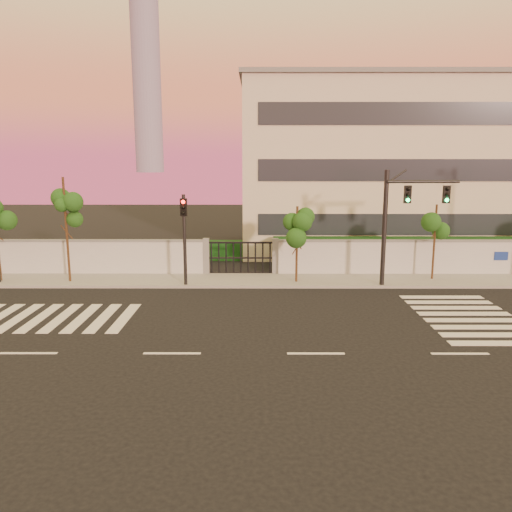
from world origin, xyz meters
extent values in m
plane|color=black|center=(0.00, 0.00, 0.00)|extent=(120.00, 120.00, 0.00)
cube|color=gray|center=(0.00, 10.50, 0.07)|extent=(60.00, 3.00, 0.15)
cube|color=slate|center=(-5.00, 12.00, 1.10)|extent=(0.35, 0.35, 2.20)
cube|color=slate|center=(-1.00, 12.00, 1.10)|extent=(0.35, 0.35, 2.20)
cube|color=black|center=(9.00, 14.50, 0.90)|extent=(20.00, 2.00, 1.80)
cube|color=black|center=(-16.00, 14.50, 0.70)|extent=(12.00, 1.80, 1.40)
cube|color=black|center=(-3.00, 17.00, 0.60)|extent=(6.00, 1.50, 1.20)
cube|color=beige|center=(9.00, 22.00, 6.00)|extent=(24.00, 12.00, 12.00)
cube|color=#262D38|center=(9.00, 15.98, 2.50)|extent=(22.00, 0.08, 1.40)
cube|color=#262D38|center=(9.00, 15.98, 6.00)|extent=(22.00, 0.08, 1.40)
cube|color=#262D38|center=(9.00, 15.98, 9.50)|extent=(22.00, 0.08, 1.40)
cube|color=slate|center=(9.00, 22.00, 12.10)|extent=(24.40, 12.40, 0.30)
cylinder|color=slate|center=(-65.00, 280.00, 55.00)|extent=(16.00, 16.00, 110.00)
cube|color=silver|center=(-12.20, 4.00, 0.01)|extent=(0.50, 4.00, 0.02)
cube|color=silver|center=(-11.30, 4.00, 0.01)|extent=(0.50, 4.00, 0.02)
cube|color=silver|center=(-10.40, 4.00, 0.01)|extent=(0.50, 4.00, 0.02)
cube|color=silver|center=(-9.50, 4.00, 0.01)|extent=(0.50, 4.00, 0.02)
cube|color=silver|center=(-8.60, 4.00, 0.01)|extent=(0.50, 4.00, 0.02)
cube|color=silver|center=(-7.70, 4.00, 0.01)|extent=(0.50, 4.00, 0.02)
cube|color=silver|center=(7.00, 1.00, 0.01)|extent=(4.00, 0.50, 0.02)
cube|color=silver|center=(7.00, 1.90, 0.01)|extent=(4.00, 0.50, 0.02)
cube|color=silver|center=(7.00, 2.80, 0.01)|extent=(4.00, 0.50, 0.02)
cube|color=silver|center=(7.00, 3.70, 0.01)|extent=(4.00, 0.50, 0.02)
cube|color=silver|center=(7.00, 4.60, 0.01)|extent=(4.00, 0.50, 0.02)
cube|color=silver|center=(7.00, 5.50, 0.01)|extent=(4.00, 0.50, 0.02)
cube|color=silver|center=(7.00, 6.40, 0.01)|extent=(4.00, 0.50, 0.02)
cube|color=silver|center=(7.00, 7.30, 0.01)|extent=(4.00, 0.50, 0.02)
cube|color=silver|center=(-10.00, 0.00, 0.01)|extent=(2.00, 0.15, 0.01)
cube|color=silver|center=(-5.00, 0.00, 0.01)|extent=(2.00, 0.15, 0.01)
cube|color=silver|center=(0.00, 0.00, 0.01)|extent=(2.00, 0.15, 0.01)
cube|color=silver|center=(5.00, 0.00, 0.01)|extent=(2.00, 0.15, 0.01)
sphere|color=#194915|center=(-15.72, 10.36, 3.12)|extent=(0.87, 0.87, 0.87)
cylinder|color=#382314|center=(-12.24, 10.01, 2.88)|extent=(0.13, 0.13, 5.76)
sphere|color=#194915|center=(-12.24, 10.01, 4.61)|extent=(1.15, 1.15, 1.15)
sphere|color=#194915|center=(-11.87, 10.22, 3.74)|extent=(0.88, 0.88, 0.88)
sphere|color=#194915|center=(-12.56, 9.86, 4.03)|extent=(0.84, 0.84, 0.84)
cylinder|color=#382314|center=(0.08, 9.98, 2.11)|extent=(0.13, 0.13, 4.22)
sphere|color=#194915|center=(0.08, 9.98, 3.38)|extent=(1.16, 1.16, 1.16)
sphere|color=#194915|center=(0.45, 10.19, 2.74)|extent=(0.89, 0.89, 0.89)
sphere|color=#194915|center=(-0.24, 9.82, 2.96)|extent=(0.84, 0.84, 0.84)
cylinder|color=#382314|center=(7.67, 10.63, 2.13)|extent=(0.11, 0.11, 4.27)
sphere|color=#194915|center=(7.67, 10.63, 3.41)|extent=(1.05, 1.05, 1.05)
sphere|color=#194915|center=(8.00, 10.82, 2.77)|extent=(0.80, 0.80, 0.80)
sphere|color=#194915|center=(7.38, 10.48, 2.99)|extent=(0.76, 0.76, 0.76)
cylinder|color=black|center=(4.54, 9.27, 3.07)|extent=(0.24, 0.24, 6.14)
cylinder|color=black|center=(6.43, 9.27, 5.55)|extent=(3.77, 0.42, 0.16)
cube|color=black|center=(5.63, 9.22, 4.90)|extent=(0.35, 0.18, 0.89)
sphere|color=#0CF259|center=(5.63, 9.11, 4.62)|extent=(0.20, 0.20, 0.20)
cube|color=black|center=(7.61, 9.22, 4.90)|extent=(0.35, 0.18, 0.89)
sphere|color=#0CF259|center=(7.61, 9.11, 4.62)|extent=(0.20, 0.20, 0.20)
cylinder|color=black|center=(-5.83, 9.29, 2.45)|extent=(0.17, 0.17, 4.90)
cube|color=black|center=(-5.83, 9.24, 4.24)|extent=(0.38, 0.20, 0.98)
sphere|color=red|center=(-5.83, 9.13, 4.55)|extent=(0.22, 0.22, 0.22)
camera|label=1|loc=(-2.03, -16.36, 6.58)|focal=35.00mm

